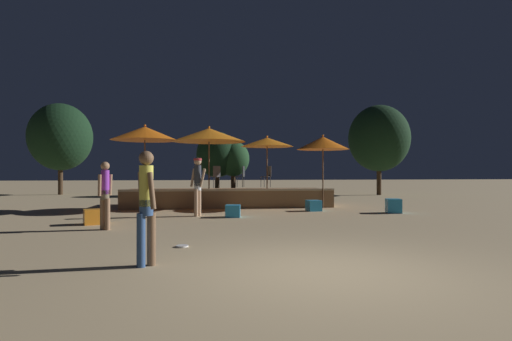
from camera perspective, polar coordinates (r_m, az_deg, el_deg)
The scene contains 21 objects.
ground_plane at distance 5.99m, azimuth 9.95°, elevation -14.05°, with size 120.00×120.00×0.00m, color tan.
wooden_deck at distance 16.72m, azimuth -4.07°, elevation -3.88°, with size 8.29×2.76×0.76m.
patio_umbrella_0 at distance 15.97m, azimuth 1.59°, elevation 4.06°, with size 2.10×2.10×2.87m.
patio_umbrella_1 at distance 15.48m, azimuth -6.73°, elevation 5.06°, with size 2.82×2.82×3.18m.
patio_umbrella_2 at distance 15.40m, azimuth -15.59°, elevation 5.12°, with size 2.46×2.46×3.18m.
patio_umbrella_3 at distance 15.95m, azimuth 9.54°, elevation 3.87°, with size 2.05×2.05×2.89m.
cube_seat_0 at distance 14.64m, azimuth 19.05°, elevation -4.81°, with size 0.57×0.57×0.49m.
cube_seat_1 at distance 12.62m, azimuth -3.32°, elevation -5.80°, with size 0.51×0.51×0.38m.
cube_seat_2 at distance 14.68m, azimuth 8.23°, elevation -4.99°, with size 0.53×0.53×0.39m.
cube_seat_3 at distance 11.76m, azimuth -22.31°, elevation -6.14°, with size 0.57×0.57×0.41m.
person_0 at distance 12.94m, azimuth -8.34°, elevation -1.69°, with size 0.54×0.36×1.87m.
person_1 at distance 6.29m, azimuth -15.41°, elevation -4.52°, with size 0.35×0.45×1.75m.
person_2 at distance 10.53m, azimuth -20.76°, elevation -3.04°, with size 0.32×0.39×1.68m.
bistro_chair_0 at distance 17.13m, azimuth -2.04°, elevation -0.57°, with size 0.43×0.43×0.90m.
bistro_chair_1 at distance 17.16m, azimuth 1.66°, elevation -0.57°, with size 0.44×0.44×0.90m.
bistro_chair_2 at distance 16.55m, azimuth -5.80°, elevation -0.58°, with size 0.47×0.48×0.90m.
frisbee_disc at distance 7.85m, azimuth -10.51°, elevation -10.57°, with size 0.23×0.23×0.03m.
background_tree_0 at distance 24.09m, azimuth -5.57°, elevation 2.25°, with size 2.49×2.49×3.82m.
background_tree_1 at distance 27.48m, azimuth -26.15°, elevation 4.31°, with size 3.75×3.75×5.63m.
background_tree_2 at distance 23.95m, azimuth -3.27°, elevation 1.64°, with size 1.93×1.93×3.26m.
background_tree_3 at distance 25.49m, azimuth 17.16°, elevation 4.41°, with size 3.67×3.67×5.47m.
Camera 1 is at (-1.72, -5.55, 1.44)m, focal length 28.00 mm.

